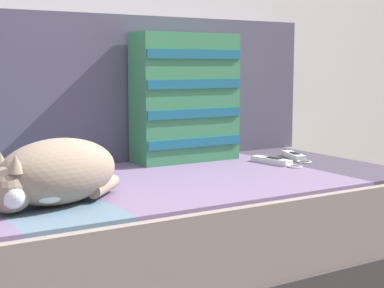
{
  "coord_description": "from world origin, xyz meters",
  "views": [
    {
      "loc": [
        -0.54,
        -1.38,
        0.73
      ],
      "look_at": [
        0.33,
        0.05,
        0.5
      ],
      "focal_mm": 55.0,
      "sensor_mm": 36.0,
      "label": 1
    }
  ],
  "objects_px": {
    "couch": "(75,258)",
    "sleeping_cat": "(53,174)",
    "game_remote_near": "(273,161)",
    "game_remote_far": "(294,156)",
    "throw_pillow_striped": "(185,98)"
  },
  "relations": [
    {
      "from": "couch",
      "to": "sleeping_cat",
      "type": "xyz_separation_m",
      "value": [
        -0.12,
        -0.19,
        0.28
      ]
    },
    {
      "from": "game_remote_near",
      "to": "game_remote_far",
      "type": "xyz_separation_m",
      "value": [
        0.13,
        0.05,
        -0.0
      ]
    },
    {
      "from": "couch",
      "to": "throw_pillow_striped",
      "type": "height_order",
      "value": "throw_pillow_striped"
    },
    {
      "from": "throw_pillow_striped",
      "to": "game_remote_far",
      "type": "xyz_separation_m",
      "value": [
        0.35,
        -0.16,
        -0.21
      ]
    },
    {
      "from": "throw_pillow_striped",
      "to": "game_remote_near",
      "type": "bearing_deg",
      "value": -43.83
    },
    {
      "from": "couch",
      "to": "throw_pillow_striped",
      "type": "distance_m",
      "value": 0.67
    },
    {
      "from": "couch",
      "to": "game_remote_near",
      "type": "relative_size",
      "value": 10.15
    },
    {
      "from": "couch",
      "to": "game_remote_far",
      "type": "height_order",
      "value": "game_remote_far"
    },
    {
      "from": "couch",
      "to": "sleeping_cat",
      "type": "height_order",
      "value": "sleeping_cat"
    },
    {
      "from": "couch",
      "to": "sleeping_cat",
      "type": "relative_size",
      "value": 5.85
    },
    {
      "from": "couch",
      "to": "game_remote_far",
      "type": "xyz_separation_m",
      "value": [
        0.83,
        0.05,
        0.21
      ]
    },
    {
      "from": "couch",
      "to": "game_remote_far",
      "type": "bearing_deg",
      "value": 3.27
    },
    {
      "from": "throw_pillow_striped",
      "to": "game_remote_far",
      "type": "relative_size",
      "value": 2.18
    },
    {
      "from": "game_remote_near",
      "to": "throw_pillow_striped",
      "type": "bearing_deg",
      "value": 136.17
    },
    {
      "from": "throw_pillow_striped",
      "to": "sleeping_cat",
      "type": "bearing_deg",
      "value": -146.17
    }
  ]
}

